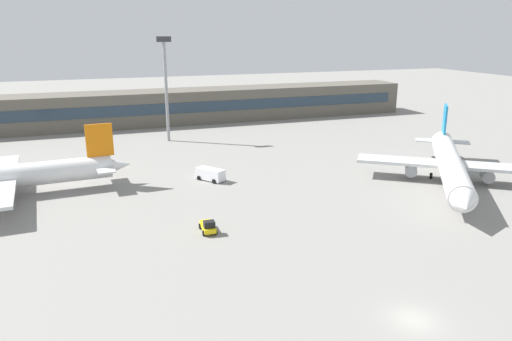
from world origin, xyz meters
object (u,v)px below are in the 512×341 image
object	(u,v)px
baggage_tug_yellow	(208,226)
floodlight_tower_west	(166,81)
service_van_white	(210,174)
airplane_near	(450,165)

from	to	relation	value
baggage_tug_yellow	floodlight_tower_west	bearing A→B (deg)	85.31
baggage_tug_yellow	service_van_white	distance (m)	22.25
baggage_tug_yellow	service_van_white	size ratio (longest dim) A/B	0.68
baggage_tug_yellow	service_van_white	bearing A→B (deg)	74.74
baggage_tug_yellow	service_van_white	xyz separation A→B (m)	(5.86, 21.47, 0.31)
airplane_near	service_van_white	size ratio (longest dim) A/B	6.89
airplane_near	service_van_white	bearing A→B (deg)	157.65
service_van_white	floodlight_tower_west	size ratio (longest dim) A/B	0.23
floodlight_tower_west	airplane_near	bearing A→B (deg)	-51.65
baggage_tug_yellow	floodlight_tower_west	xyz separation A→B (m)	(4.51, 54.90, 12.93)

